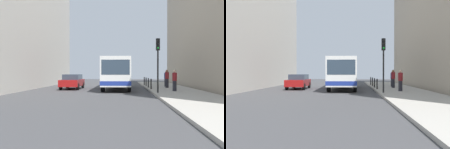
% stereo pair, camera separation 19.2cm
% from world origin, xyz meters
% --- Properties ---
extents(ground_plane, '(80.00, 80.00, 0.00)m').
position_xyz_m(ground_plane, '(0.00, 0.00, 0.00)').
color(ground_plane, '#424244').
extents(sidewalk, '(4.40, 40.00, 0.15)m').
position_xyz_m(sidewalk, '(5.40, 0.00, 0.07)').
color(sidewalk, '#ADA89E').
rests_on(sidewalk, ground).
extents(building_left, '(7.00, 32.00, 13.69)m').
position_xyz_m(building_left, '(-11.50, 4.00, 6.85)').
color(building_left, '#BCB7AD').
rests_on(building_left, ground).
extents(bus, '(2.59, 11.04, 3.00)m').
position_xyz_m(bus, '(0.28, 4.02, 1.73)').
color(bus, white).
rests_on(bus, ground).
extents(car_beside_bus, '(1.86, 4.40, 1.48)m').
position_xyz_m(car_beside_bus, '(-4.20, 3.64, 0.78)').
color(car_beside_bus, maroon).
rests_on(car_beside_bus, ground).
extents(traffic_light, '(0.28, 0.33, 4.10)m').
position_xyz_m(traffic_light, '(3.55, -2.39, 3.01)').
color(traffic_light, black).
rests_on(traffic_light, sidewalk).
extents(bollard_near, '(0.11, 0.11, 0.95)m').
position_xyz_m(bollard_near, '(3.45, 1.49, 0.62)').
color(bollard_near, black).
rests_on(bollard_near, sidewalk).
extents(bollard_mid, '(0.11, 0.11, 0.95)m').
position_xyz_m(bollard_mid, '(3.45, 4.08, 0.62)').
color(bollard_mid, black).
rests_on(bollard_mid, sidewalk).
extents(bollard_far, '(0.11, 0.11, 0.95)m').
position_xyz_m(bollard_far, '(3.45, 6.68, 0.62)').
color(bollard_far, black).
rests_on(bollard_far, sidewalk).
extents(bollard_farthest, '(0.11, 0.11, 0.95)m').
position_xyz_m(bollard_farthest, '(3.45, 9.27, 0.62)').
color(bollard_farthest, black).
rests_on(bollard_farthest, sidewalk).
extents(pedestrian_near_signal, '(0.38, 0.38, 1.74)m').
position_xyz_m(pedestrian_near_signal, '(5.13, -0.71, 1.02)').
color(pedestrian_near_signal, '#26262D').
rests_on(pedestrian_near_signal, sidewalk).
extents(pedestrian_mid_sidewalk, '(0.38, 0.38, 1.80)m').
position_xyz_m(pedestrian_mid_sidewalk, '(5.27, 3.76, 1.05)').
color(pedestrian_mid_sidewalk, '#26262D').
rests_on(pedestrian_mid_sidewalk, sidewalk).
extents(pedestrian_far_sidewalk, '(0.38, 0.38, 1.70)m').
position_xyz_m(pedestrian_far_sidewalk, '(5.52, 5.96, 1.00)').
color(pedestrian_far_sidewalk, '#26262D').
rests_on(pedestrian_far_sidewalk, sidewalk).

